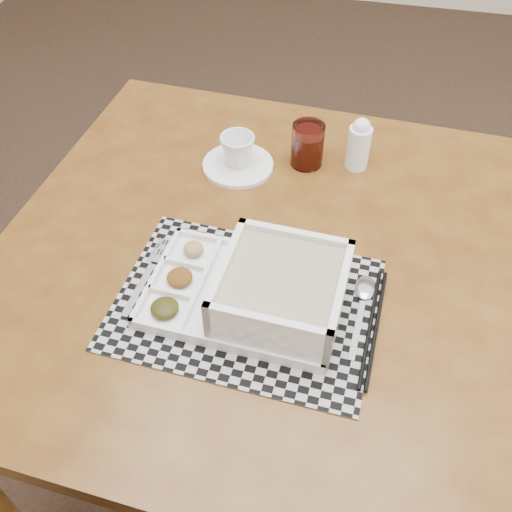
{
  "coord_description": "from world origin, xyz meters",
  "views": [
    {
      "loc": [
        -0.2,
        -1.08,
        1.49
      ],
      "look_at": [
        -0.34,
        -0.45,
        0.79
      ],
      "focal_mm": 40.0,
      "sensor_mm": 36.0,
      "label": 1
    }
  ],
  "objects_px": {
    "juice_glass": "(307,146)",
    "creamer_bottle": "(359,144)",
    "dining_table": "(263,276)",
    "cup": "(238,150)",
    "serving_tray": "(271,293)"
  },
  "relations": [
    {
      "from": "cup",
      "to": "creamer_bottle",
      "type": "relative_size",
      "value": 0.62
    },
    {
      "from": "dining_table",
      "to": "juice_glass",
      "type": "height_order",
      "value": "juice_glass"
    },
    {
      "from": "dining_table",
      "to": "juice_glass",
      "type": "bearing_deg",
      "value": 82.94
    },
    {
      "from": "cup",
      "to": "creamer_bottle",
      "type": "distance_m",
      "value": 0.25
    },
    {
      "from": "juice_glass",
      "to": "creamer_bottle",
      "type": "relative_size",
      "value": 0.81
    },
    {
      "from": "cup",
      "to": "juice_glass",
      "type": "height_order",
      "value": "juice_glass"
    },
    {
      "from": "dining_table",
      "to": "juice_glass",
      "type": "xyz_separation_m",
      "value": [
        0.03,
        0.27,
        0.12
      ]
    },
    {
      "from": "serving_tray",
      "to": "cup",
      "type": "relative_size",
      "value": 4.6
    },
    {
      "from": "cup",
      "to": "creamer_bottle",
      "type": "height_order",
      "value": "creamer_bottle"
    },
    {
      "from": "creamer_bottle",
      "to": "juice_glass",
      "type": "bearing_deg",
      "value": -171.98
    },
    {
      "from": "serving_tray",
      "to": "creamer_bottle",
      "type": "bearing_deg",
      "value": 76.96
    },
    {
      "from": "serving_tray",
      "to": "juice_glass",
      "type": "height_order",
      "value": "serving_tray"
    },
    {
      "from": "serving_tray",
      "to": "creamer_bottle",
      "type": "distance_m",
      "value": 0.43
    },
    {
      "from": "dining_table",
      "to": "cup",
      "type": "distance_m",
      "value": 0.27
    },
    {
      "from": "juice_glass",
      "to": "creamer_bottle",
      "type": "height_order",
      "value": "creamer_bottle"
    }
  ]
}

